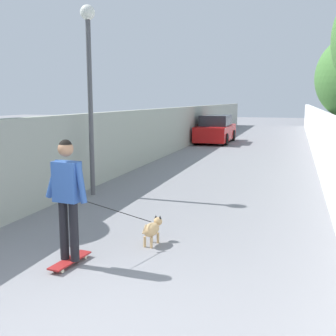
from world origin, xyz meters
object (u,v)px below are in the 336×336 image
at_px(person_skateboarder, 67,190).
at_px(car_near, 216,130).
at_px(lamp_post, 89,69).
at_px(dog, 152,229).
at_px(skateboard, 70,261).

distance_m(person_skateboarder, car_near, 17.96).
bearing_deg(car_near, person_skateboarder, -176.18).
height_order(lamp_post, dog, lamp_post).
distance_m(person_skateboarder, dog, 1.69).
xyz_separation_m(dog, car_near, (16.73, 2.06, 0.44)).
relative_size(skateboard, person_skateboarder, 0.46).
distance_m(lamp_post, skateboard, 5.51).
bearing_deg(dog, skateboard, 143.74).
relative_size(lamp_post, dog, 3.12).
distance_m(lamp_post, car_near, 13.94).
xyz_separation_m(skateboard, person_skateboarder, (-0.00, 0.00, 1.06)).
bearing_deg(person_skateboarder, car_near, 3.82).
distance_m(skateboard, person_skateboarder, 1.06).
height_order(lamp_post, car_near, lamp_post).
bearing_deg(car_near, lamp_post, 177.49).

